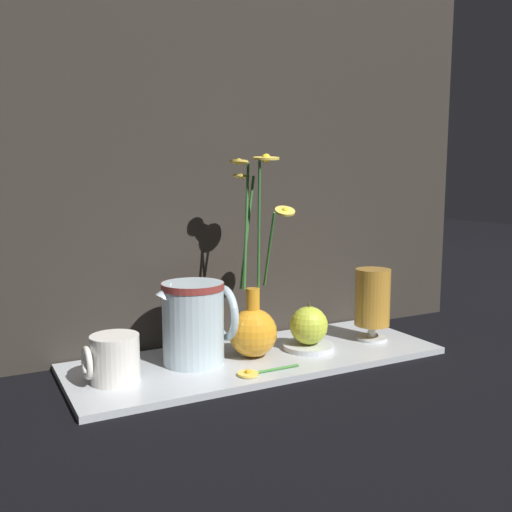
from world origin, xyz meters
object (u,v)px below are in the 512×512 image
Objects in this scene: ceramic_pitcher at (195,319)px; tea_glass at (372,299)px; yellow_mug at (114,359)px; orange_fruit at (309,325)px; vase_with_flowers at (254,323)px.

tea_glass is (0.38, -0.03, 0.00)m from ceramic_pitcher.
ceramic_pitcher is 0.38m from tea_glass.
orange_fruit reaches higher than yellow_mug.
vase_with_flowers is 4.17× the size of yellow_mug.
ceramic_pitcher is 1.07× the size of tea_glass.
vase_with_flowers is 0.27m from tea_glass.
vase_with_flowers is at bearing 2.54° from yellow_mug.
tea_glass is (0.27, -0.01, 0.02)m from vase_with_flowers.
tea_glass is 1.79× the size of orange_fruit.
vase_with_flowers reaches higher than yellow_mug.
tea_glass is (0.53, -0.00, 0.05)m from yellow_mug.
ceramic_pitcher is (0.15, 0.03, 0.04)m from yellow_mug.
yellow_mug is at bearing 179.70° from tea_glass.
ceramic_pitcher is at bearing 10.91° from yellow_mug.
orange_fruit is at bearing -6.63° from ceramic_pitcher.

